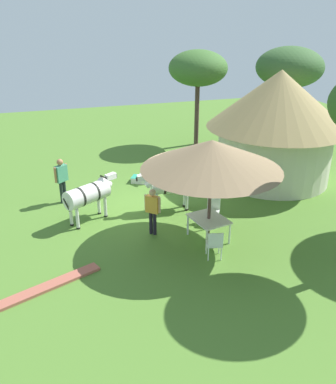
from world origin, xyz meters
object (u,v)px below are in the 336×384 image
(guest_beside_umbrella, at_px, (153,208))
(acacia_tree_behind_hut, at_px, (290,67))
(patio_chair_east_end, at_px, (213,209))
(zebra_by_umbrella, at_px, (88,194))
(patio_dining_table, at_px, (209,221))
(standing_watcher, at_px, (61,177))
(patio_chair_west_end, at_px, (215,243))
(thatched_hut, at_px, (277,121))
(striped_lounge_chair, at_px, (141,176))
(shade_umbrella, at_px, (212,155))
(acacia_tree_right_background, at_px, (198,68))
(zebra_nearest_camera, at_px, (169,185))

(guest_beside_umbrella, distance_m, acacia_tree_behind_hut, 11.99)
(patio_chair_east_end, distance_m, zebra_by_umbrella, 4.25)
(patio_dining_table, height_order, standing_watcher, standing_watcher)
(patio_dining_table, bearing_deg, acacia_tree_behind_hut, 136.97)
(patio_chair_west_end, height_order, guest_beside_umbrella, guest_beside_umbrella)
(patio_dining_table, distance_m, zebra_by_umbrella, 4.18)
(thatched_hut, xyz_separation_m, striped_lounge_chair, (-1.26, -5.48, -2.27))
(patio_chair_east_end, distance_m, patio_chair_west_end, 2.27)
(standing_watcher, relative_size, acacia_tree_behind_hut, 0.34)
(patio_chair_east_end, relative_size, guest_beside_umbrella, 0.57)
(patio_chair_west_end, xyz_separation_m, guest_beside_umbrella, (-1.95, -1.32, 0.43))
(shade_umbrella, xyz_separation_m, acacia_tree_behind_hut, (-8.01, 7.48, 1.26))
(patio_chair_east_end, distance_m, standing_watcher, 5.75)
(thatched_hut, bearing_deg, guest_beside_umbrella, -62.64)
(patio_chair_west_end, bearing_deg, patio_dining_table, 90.00)
(acacia_tree_right_background, bearing_deg, patio_chair_east_end, -17.10)
(standing_watcher, distance_m, acacia_tree_behind_hut, 12.65)
(guest_beside_umbrella, xyz_separation_m, zebra_by_umbrella, (-1.55, -1.83, 0.04))
(guest_beside_umbrella, xyz_separation_m, acacia_tree_right_background, (-8.86, 4.84, 3.03))
(shade_umbrella, bearing_deg, guest_beside_umbrella, -117.66)
(patio_chair_west_end, height_order, zebra_nearest_camera, zebra_nearest_camera)
(patio_chair_east_end, relative_size, zebra_nearest_camera, 0.42)
(zebra_by_umbrella, height_order, acacia_tree_right_background, acacia_tree_right_background)
(shade_umbrella, bearing_deg, zebra_nearest_camera, -167.09)
(acacia_tree_right_background, bearing_deg, patio_chair_west_end, -18.03)
(shade_umbrella, height_order, standing_watcher, shade_umbrella)
(guest_beside_umbrella, distance_m, zebra_nearest_camera, 1.87)
(patio_dining_table, bearing_deg, zebra_nearest_camera, -167.09)
(zebra_nearest_camera, xyz_separation_m, acacia_tree_right_background, (-7.30, 3.80, 3.02))
(patio_dining_table, distance_m, guest_beside_umbrella, 1.82)
(zebra_nearest_camera, bearing_deg, zebra_by_umbrella, 95.98)
(standing_watcher, bearing_deg, zebra_by_umbrella, 75.01)
(guest_beside_umbrella, bearing_deg, patio_chair_west_end, 167.68)
(patio_chair_east_end, bearing_deg, acacia_tree_right_background, -77.02)
(zebra_by_umbrella, relative_size, acacia_tree_behind_hut, 0.39)
(guest_beside_umbrella, relative_size, acacia_tree_right_background, 0.32)
(shade_umbrella, xyz_separation_m, patio_chair_west_end, (1.12, -0.27, -2.30))
(standing_watcher, bearing_deg, acacia_tree_behind_hut, 160.20)
(thatched_hut, distance_m, patio_dining_table, 6.37)
(guest_beside_umbrella, height_order, acacia_tree_right_background, acacia_tree_right_background)
(patio_chair_east_end, height_order, acacia_tree_right_background, acacia_tree_right_background)
(thatched_hut, relative_size, shade_umbrella, 1.37)
(acacia_tree_right_background, bearing_deg, shade_umbrella, -18.55)
(thatched_hut, bearing_deg, standing_watcher, -91.02)
(zebra_by_umbrella, bearing_deg, patio_chair_west_end, 11.46)
(guest_beside_umbrella, bearing_deg, standing_watcher, -8.74)
(patio_chair_west_end, xyz_separation_m, striped_lounge_chair, (-6.40, -0.64, -0.27))
(thatched_hut, height_order, acacia_tree_behind_hut, acacia_tree_behind_hut)
(zebra_nearest_camera, height_order, acacia_tree_right_background, acacia_tree_right_background)
(patio_chair_west_end, bearing_deg, zebra_by_umbrella, 145.39)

